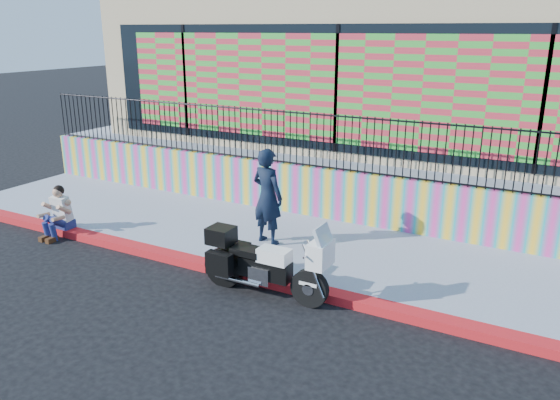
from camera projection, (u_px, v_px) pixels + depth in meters
The scene contains 10 objects.
ground at pixel (239, 277), 9.53m from camera, with size 90.00×90.00×0.00m, color black.
red_curb at pixel (239, 273), 9.50m from camera, with size 16.00×0.30×0.15m, color red.
sidewalk at pixel (284, 242), 10.89m from camera, with size 16.00×3.00×0.15m, color gray.
mural_wall at pixel (318, 192), 12.04m from camera, with size 16.00×0.20×1.10m, color #E03B9A.
metal_fence at pixel (319, 141), 11.69m from camera, with size 15.80×0.04×1.20m, color black, non-canonical shape.
elevated_platform at pixel (389, 152), 16.33m from camera, with size 16.00×10.00×1.25m, color gray.
storefront_building at pixel (392, 62), 15.36m from camera, with size 14.00×8.06×4.00m.
police_motorcycle at pixel (263, 262), 8.75m from camera, with size 2.20×0.73×1.37m.
police_officer at pixel (268, 196), 10.41m from camera, with size 0.68×0.45×1.87m, color black.
seated_man at pixel (56, 217), 11.22m from camera, with size 0.54×0.71×1.06m.
Camera 1 is at (4.77, -7.28, 4.15)m, focal length 35.00 mm.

